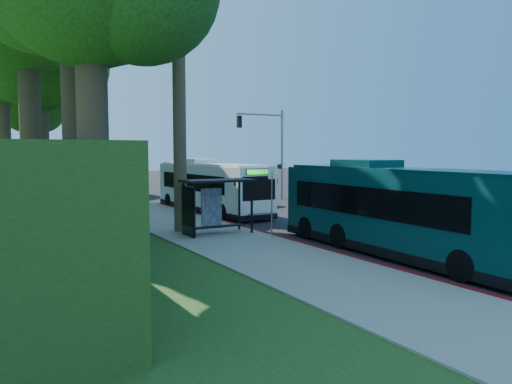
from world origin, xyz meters
TOP-DOWN VIEW (x-y plane):
  - ground at (0.00, 0.00)m, footprint 140.00×140.00m
  - sidewalk at (-7.30, 0.00)m, footprint 4.50×70.00m
  - red_curb at (-5.00, -4.00)m, footprint 0.25×30.00m
  - grass_verge at (-13.00, 5.00)m, footprint 8.00×70.00m
  - bus_shelter at (-7.26, -2.86)m, footprint 3.20×1.51m
  - stop_sign_pole at (-5.40, -5.00)m, footprint 0.35×0.06m
  - traffic_signal_pole at (3.78, 10.00)m, footprint 4.10×0.30m
  - tree_2 at (-11.89, 15.98)m, footprint 8.82×8.40m
  - tree_3 at (-13.88, 23.98)m, footprint 10.08×9.60m
  - tree_4 at (-11.40, 31.98)m, footprint 8.40×8.00m
  - tree_5 at (-10.41, 39.99)m, footprint 7.35×7.00m
  - white_bus at (-3.54, 5.35)m, footprint 2.89×11.20m
  - teal_bus at (-2.98, -9.92)m, footprint 2.90×11.75m
  - pickup at (0.25, 7.87)m, footprint 3.74×5.68m

SIDE VIEW (x-z plane):
  - ground at x=0.00m, z-range 0.00..0.00m
  - grass_verge at x=-13.00m, z-range 0.00..0.06m
  - sidewalk at x=-7.30m, z-range 0.00..0.12m
  - red_curb at x=-5.00m, z-range 0.00..0.13m
  - pickup at x=0.25m, z-range 0.00..1.45m
  - white_bus at x=-3.54m, z-range -0.04..3.27m
  - teal_bus at x=-2.98m, z-range -0.04..3.44m
  - bus_shelter at x=-7.26m, z-range 0.53..3.08m
  - stop_sign_pole at x=-5.40m, z-range 0.50..3.67m
  - traffic_signal_pole at x=3.78m, z-range 0.92..7.92m
  - tree_5 at x=-10.41m, z-range 2.53..15.39m
  - tree_4 at x=-11.40m, z-range 2.66..16.80m
  - tree_2 at x=-11.89m, z-range 2.92..18.04m
  - tree_3 at x=-13.88m, z-range 3.34..20.62m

